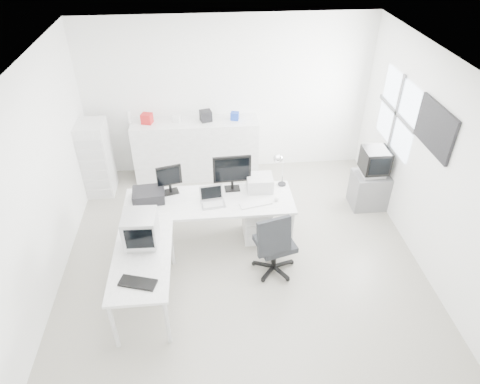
{
  "coord_description": "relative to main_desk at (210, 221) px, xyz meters",
  "views": [
    {
      "loc": [
        -0.44,
        -4.52,
        4.36
      ],
      "look_at": [
        0.0,
        0.2,
        1.0
      ],
      "focal_mm": 32.0,
      "sensor_mm": 36.0,
      "label": 1
    }
  ],
  "objects": [
    {
      "name": "floor",
      "position": [
        0.42,
        -0.39,
        -0.38
      ],
      "size": [
        5.0,
        5.0,
        0.01
      ],
      "primitive_type": "cube",
      "color": "beige",
      "rests_on": "ground"
    },
    {
      "name": "ceiling",
      "position": [
        0.42,
        -0.39,
        2.42
      ],
      "size": [
        5.0,
        5.0,
        0.01
      ],
      "primitive_type": "cube",
      "color": "white",
      "rests_on": "back_wall"
    },
    {
      "name": "back_wall",
      "position": [
        0.42,
        2.11,
        1.02
      ],
      "size": [
        5.0,
        0.02,
        2.8
      ],
      "primitive_type": "cube",
      "color": "white",
      "rests_on": "floor"
    },
    {
      "name": "left_wall",
      "position": [
        -2.08,
        -0.39,
        1.02
      ],
      "size": [
        0.02,
        5.0,
        2.8
      ],
      "primitive_type": "cube",
      "color": "white",
      "rests_on": "floor"
    },
    {
      "name": "right_wall",
      "position": [
        2.92,
        -0.39,
        1.02
      ],
      "size": [
        0.02,
        5.0,
        2.8
      ],
      "primitive_type": "cube",
      "color": "white",
      "rests_on": "floor"
    },
    {
      "name": "window",
      "position": [
        2.9,
        0.81,
        1.23
      ],
      "size": [
        0.02,
        1.2,
        1.1
      ],
      "primitive_type": null,
      "color": "white",
      "rests_on": "right_wall"
    },
    {
      "name": "wall_picture",
      "position": [
        2.89,
        -0.29,
        1.52
      ],
      "size": [
        0.04,
        0.9,
        0.6
      ],
      "primitive_type": null,
      "color": "black",
      "rests_on": "right_wall"
    },
    {
      "name": "main_desk",
      "position": [
        0.0,
        0.0,
        0.0
      ],
      "size": [
        2.4,
        0.8,
        0.75
      ],
      "primitive_type": null,
      "color": "white",
      "rests_on": "floor"
    },
    {
      "name": "side_desk",
      "position": [
        -0.85,
        -1.1,
        0.0
      ],
      "size": [
        0.7,
        1.4,
        0.75
      ],
      "primitive_type": null,
      "color": "white",
      "rests_on": "floor"
    },
    {
      "name": "drawer_pedestal",
      "position": [
        0.7,
        0.05,
        -0.08
      ],
      "size": [
        0.4,
        0.5,
        0.6
      ],
      "primitive_type": "cube",
      "color": "white",
      "rests_on": "floor"
    },
    {
      "name": "inkjet_printer",
      "position": [
        -0.85,
        0.1,
        0.45
      ],
      "size": [
        0.47,
        0.37,
        0.16
      ],
      "primitive_type": "cube",
      "rotation": [
        0.0,
        0.0,
        0.07
      ],
      "color": "black",
      "rests_on": "main_desk"
    },
    {
      "name": "lcd_monitor_small",
      "position": [
        -0.55,
        0.25,
        0.6
      ],
      "size": [
        0.4,
        0.29,
        0.45
      ],
      "primitive_type": null,
      "rotation": [
        0.0,
        0.0,
        0.26
      ],
      "color": "black",
      "rests_on": "main_desk"
    },
    {
      "name": "lcd_monitor_large",
      "position": [
        0.35,
        0.25,
        0.66
      ],
      "size": [
        0.56,
        0.25,
        0.57
      ],
      "primitive_type": null,
      "rotation": [
        0.0,
        0.0,
        0.05
      ],
      "color": "black",
      "rests_on": "main_desk"
    },
    {
      "name": "laptop",
      "position": [
        0.05,
        -0.1,
        0.48
      ],
      "size": [
        0.37,
        0.38,
        0.22
      ],
      "primitive_type": null,
      "rotation": [
        0.0,
        0.0,
        0.13
      ],
      "color": "#B7B7BA",
      "rests_on": "main_desk"
    },
    {
      "name": "white_keyboard",
      "position": [
        0.65,
        -0.15,
        0.38
      ],
      "size": [
        0.47,
        0.23,
        0.02
      ],
      "primitive_type": "cube",
      "rotation": [
        0.0,
        0.0,
        0.22
      ],
      "color": "white",
      "rests_on": "main_desk"
    },
    {
      "name": "white_mouse",
      "position": [
        0.95,
        -0.1,
        0.41
      ],
      "size": [
        0.07,
        0.07,
        0.07
      ],
      "primitive_type": "sphere",
      "color": "white",
      "rests_on": "main_desk"
    },
    {
      "name": "laser_printer",
      "position": [
        0.75,
        0.22,
        0.48
      ],
      "size": [
        0.38,
        0.32,
        0.21
      ],
      "primitive_type": "cube",
      "rotation": [
        0.0,
        0.0,
        -0.01
      ],
      "color": "silver",
      "rests_on": "main_desk"
    },
    {
      "name": "desk_lamp",
      "position": [
        1.1,
        0.3,
        0.62
      ],
      "size": [
        0.2,
        0.2,
        0.5
      ],
      "primitive_type": null,
      "rotation": [
        0.0,
        0.0,
        -0.2
      ],
      "color": "silver",
      "rests_on": "main_desk"
    },
    {
      "name": "crt_monitor",
      "position": [
        -0.85,
        -0.85,
        0.62
      ],
      "size": [
        0.44,
        0.44,
        0.49
      ],
      "primitive_type": null,
      "rotation": [
        0.0,
        0.0,
        -0.03
      ],
      "color": "#B7B7BA",
      "rests_on": "side_desk"
    },
    {
      "name": "black_keyboard",
      "position": [
        -0.85,
        -1.5,
        0.39
      ],
      "size": [
        0.45,
        0.28,
        0.03
      ],
      "primitive_type": "cube",
      "rotation": [
        0.0,
        0.0,
        -0.29
      ],
      "color": "black",
      "rests_on": "side_desk"
    },
    {
      "name": "office_chair",
      "position": [
        0.85,
        -0.69,
        0.16
      ],
      "size": [
        0.76,
        0.76,
        1.06
      ],
      "primitive_type": null,
      "rotation": [
        0.0,
        0.0,
        0.27
      ],
      "color": "#2A2C30",
      "rests_on": "floor"
    },
    {
      "name": "tv_cabinet",
      "position": [
        2.64,
        0.65,
        -0.07
      ],
      "size": [
        0.56,
        0.46,
        0.61
      ],
      "primitive_type": "cube",
      "color": "slate",
      "rests_on": "floor"
    },
    {
      "name": "crt_tv",
      "position": [
        2.64,
        0.65,
        0.46
      ],
      "size": [
        0.5,
        0.48,
        0.45
      ],
      "primitive_type": null,
      "color": "black",
      "rests_on": "tv_cabinet"
    },
    {
      "name": "sideboard",
      "position": [
        -0.18,
        1.85,
        0.17
      ],
      "size": [
        2.19,
        0.55,
        1.1
      ],
      "primitive_type": "cube",
      "color": "white",
      "rests_on": "floor"
    },
    {
      "name": "clutter_box_a",
      "position": [
        -0.98,
        1.85,
        0.81
      ],
      "size": [
        0.21,
        0.2,
        0.17
      ],
      "primitive_type": "cube",
      "rotation": [
        0.0,
        0.0,
        -0.28
      ],
      "color": "red",
      "rests_on": "sideboard"
    },
    {
      "name": "clutter_box_b",
      "position": [
        -0.48,
        1.85,
        0.78
      ],
      "size": [
        0.15,
        0.14,
        0.12
      ],
      "primitive_type": "cube",
      "rotation": [
        0.0,
        0.0,
        -0.27
      ],
      "color": "white",
      "rests_on": "sideboard"
    },
    {
      "name": "clutter_box_c",
      "position": [
        0.02,
        1.85,
        0.81
      ],
      "size": [
        0.22,
        0.21,
        0.19
      ],
      "primitive_type": "cube",
      "rotation": [
        0.0,
        0.0,
        0.25
      ],
      "color": "black",
      "rests_on": "sideboard"
    },
    {
      "name": "clutter_box_d",
      "position": [
        0.52,
        1.85,
        0.79
      ],
      "size": [
        0.16,
        0.15,
        0.14
      ],
      "primitive_type": "cube",
      "rotation": [
        0.0,
        0.0,
        -0.25
      ],
      "color": "#1739A5",
      "rests_on": "sideboard"
    },
    {
      "name": "clutter_bottle",
      "position": [
        -1.28,
        1.89,
        0.83
      ],
      "size": [
        0.07,
        0.07,
        0.22
      ],
      "primitive_type": "cylinder",
      "color": "white",
      "rests_on": "sideboard"
    },
    {
      "name": "filing_cabinet",
      "position": [
        -1.86,
        1.5,
        0.28
      ],
      "size": [
        0.46,
        0.54,
        1.31
      ],
      "primitive_type": "cube",
      "color": "white",
      "rests_on": "floor"
    }
  ]
}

